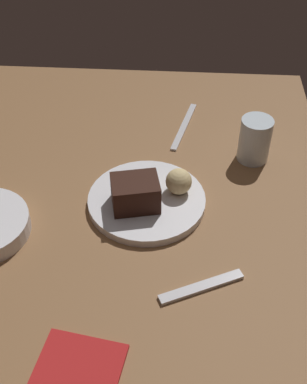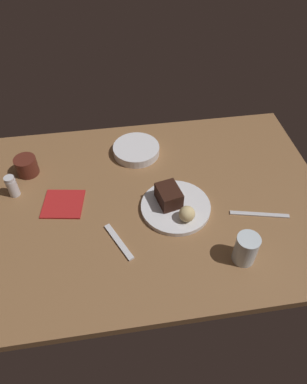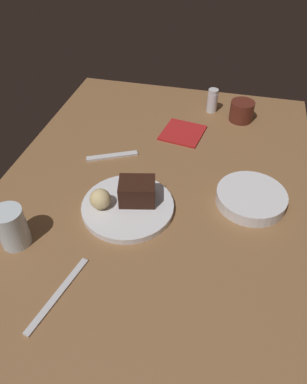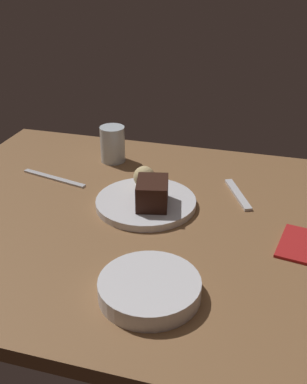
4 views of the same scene
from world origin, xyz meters
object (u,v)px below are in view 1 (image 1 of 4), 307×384
at_px(bread_roll, 179,181).
at_px(folded_napkin, 75,377).
at_px(dessert_spoon, 201,287).
at_px(butter_knife, 184,126).
at_px(water_glass, 255,140).
at_px(chocolate_cake_slice, 135,193).
at_px(dessert_plate, 147,201).

distance_m(bread_roll, folded_napkin, 0.41).
distance_m(dessert_spoon, butter_knife, 0.46).
bearing_deg(water_glass, bread_roll, -48.76).
relative_size(chocolate_cake_slice, dessert_spoon, 0.59).
bearing_deg(water_glass, folded_napkin, -28.90).
height_order(chocolate_cake_slice, folded_napkin, chocolate_cake_slice).
bearing_deg(chocolate_cake_slice, bread_roll, 118.33).
bearing_deg(folded_napkin, bread_roll, 160.93).
distance_m(dessert_plate, bread_roll, 0.07).
xyz_separation_m(bread_roll, folded_napkin, (0.39, -0.13, -0.04)).
bearing_deg(chocolate_cake_slice, dessert_spoon, 35.52).
relative_size(bread_roll, dessert_spoon, 0.34).
xyz_separation_m(water_glass, butter_knife, (-0.11, -0.15, -0.05)).
bearing_deg(chocolate_cake_slice, water_glass, 127.31).
relative_size(dessert_plate, dessert_spoon, 1.52).
bearing_deg(folded_napkin, chocolate_cake_slice, 171.04).
distance_m(water_glass, butter_knife, 0.19).
height_order(dessert_plate, dessert_spoon, dessert_plate).
bearing_deg(chocolate_cake_slice, folded_napkin, -8.96).
bearing_deg(dessert_plate, chocolate_cake_slice, -42.84).
bearing_deg(butter_knife, bread_roll, -168.23).
bearing_deg(water_glass, chocolate_cake_slice, -52.69).
bearing_deg(dessert_plate, dessert_spoon, 28.36).
relative_size(water_glass, folded_napkin, 0.74).
distance_m(dessert_spoon, folded_napkin, 0.25).
relative_size(chocolate_cake_slice, butter_knife, 0.46).
bearing_deg(dessert_plate, butter_knife, 165.77).
height_order(dessert_plate, folded_napkin, dessert_plate).
xyz_separation_m(bread_roll, butter_knife, (-0.24, 0.01, -0.04)).
xyz_separation_m(bread_roll, dessert_spoon, (0.22, 0.05, -0.04)).
xyz_separation_m(dessert_plate, bread_roll, (-0.02, 0.06, 0.03)).
height_order(dessert_spoon, folded_napkin, dessert_spoon).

